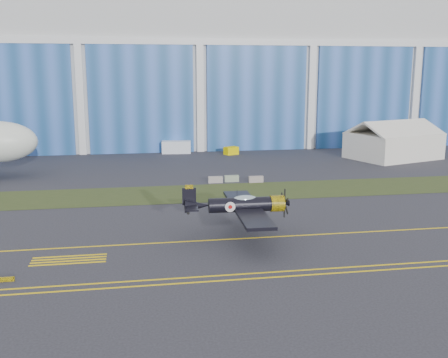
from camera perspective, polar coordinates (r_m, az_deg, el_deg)
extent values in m
plane|color=#313139|center=(53.86, 3.95, -4.70)|extent=(260.00, 260.00, 0.00)
cube|color=#475128|center=(67.10, 1.16, -1.39)|extent=(260.00, 10.00, 0.02)
cube|color=silver|center=(122.84, -3.97, 11.52)|extent=(220.00, 45.00, 30.00)
cube|color=#1F4E8C|center=(100.31, -2.62, 8.67)|extent=(220.00, 0.60, 20.00)
cube|color=silver|center=(100.28, -2.67, 14.73)|extent=(220.00, 0.70, 1.20)
cube|color=yellow|center=(49.22, 5.32, -6.29)|extent=(200.00, 0.20, 0.02)
cube|color=yellow|center=(40.67, 8.80, -10.30)|extent=(80.00, 0.20, 0.02)
cube|color=yellow|center=(41.55, 8.37, -9.80)|extent=(80.00, 0.20, 0.02)
cube|color=yellow|center=(42.16, -22.64, -10.04)|extent=(1.20, 0.15, 0.35)
cube|color=silver|center=(99.26, -5.22, 3.48)|extent=(5.55, 2.60, 2.34)
cube|color=#F4DE00|center=(97.37, 0.78, 3.11)|extent=(2.91, 2.45, 1.45)
cube|color=#9B9391|center=(72.41, -0.94, -0.07)|extent=(2.02, 0.68, 0.90)
cube|color=gray|center=(73.13, 0.84, 0.05)|extent=(2.00, 0.62, 0.90)
cube|color=gray|center=(72.77, 3.50, -0.03)|extent=(2.00, 0.61, 0.90)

